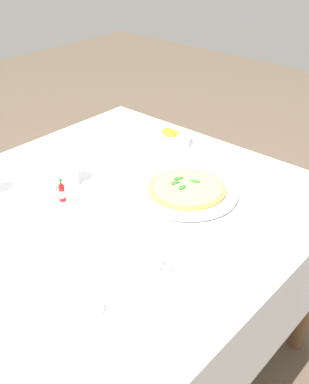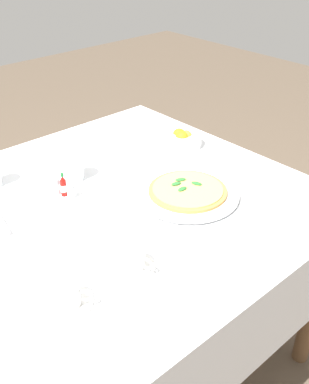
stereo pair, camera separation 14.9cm
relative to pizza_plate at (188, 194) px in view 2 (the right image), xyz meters
The scene contains 11 objects.
ground_plane 0.77m from the pizza_plate, 49.63° to the left, with size 8.00×8.00×0.00m, color brown.
dining_table 0.26m from the pizza_plate, 49.63° to the left, with size 1.17×1.17×0.73m.
pizza_plate is the anchor object (origin of this frame).
pizza 0.01m from the pizza_plate, 16.32° to the right, with size 0.26×0.26×0.02m.
coffee_cup_left_edge 0.39m from the pizza_plate, 112.28° to the left, with size 0.13×0.13×0.06m.
coffee_cup_near_left 0.58m from the pizza_plate, 104.55° to the left, with size 0.13×0.13×0.06m.
water_glass_back_corner 0.41m from the pizza_plate, 30.92° to the left, with size 0.07×0.07×0.10m.
citrus_bowl 0.38m from the pizza_plate, 42.29° to the right, with size 0.15×0.15×0.06m.
hot_sauce_bottle 0.40m from the pizza_plate, 46.56° to the left, with size 0.02×0.02×0.08m.
salt_shaker 0.43m from the pizza_plate, 44.77° to the left, with size 0.03×0.03×0.06m.
pepper_shaker 0.38m from the pizza_plate, 48.60° to the left, with size 0.03×0.03×0.06m.
Camera 2 is at (-1.03, 0.79, 1.55)m, focal length 44.00 mm.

